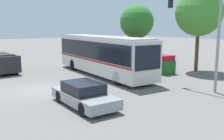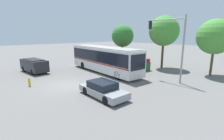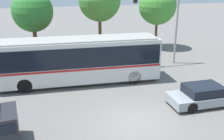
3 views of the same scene
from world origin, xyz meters
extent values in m
plane|color=slate|center=(0.00, 0.00, 0.00)|extent=(140.00, 140.00, 0.00)
cube|color=silver|center=(-2.15, 6.59, 1.74)|extent=(12.37, 3.33, 2.97)
cube|color=black|center=(-2.15, 6.59, 2.21)|extent=(12.13, 3.35, 1.43)
cube|color=#B21E1E|center=(-2.15, 6.59, 1.38)|extent=(12.25, 3.35, 0.14)
cube|color=black|center=(3.98, 6.21, 2.09)|extent=(0.20, 2.18, 1.66)
cube|color=#959592|center=(-2.15, 6.59, 3.27)|extent=(11.87, 3.09, 0.10)
cylinder|color=black|center=(2.07, 7.46, 0.50)|extent=(1.02, 0.36, 1.00)
cylinder|color=black|center=(1.93, 5.20, 0.50)|extent=(1.02, 0.36, 1.00)
cylinder|color=black|center=(-5.62, 7.95, 0.50)|extent=(1.02, 0.36, 1.00)
cylinder|color=black|center=(-5.76, 5.68, 0.50)|extent=(1.02, 0.36, 1.00)
cube|color=gray|center=(4.82, 0.79, 0.45)|extent=(4.44, 1.94, 0.53)
cube|color=black|center=(4.71, 0.79, 0.98)|extent=(2.24, 1.67, 0.54)
cylinder|color=black|center=(6.20, 1.58, 0.33)|extent=(0.67, 0.23, 0.66)
cylinder|color=black|center=(3.51, 1.63, 0.33)|extent=(0.67, 0.23, 0.66)
cylinder|color=black|center=(3.48, 0.00, 0.33)|extent=(0.67, 0.23, 0.66)
cylinder|color=gray|center=(7.28, 8.98, 3.39)|extent=(0.18, 0.18, 6.78)
cylinder|color=green|center=(3.31, 9.10, 5.64)|extent=(0.18, 0.02, 0.18)
cube|color=#286028|center=(-1.99, 11.22, 0.60)|extent=(7.10, 1.44, 1.20)
cube|color=#B7192D|center=(-1.99, 11.22, 1.42)|extent=(6.95, 1.37, 0.45)
cylinder|color=brown|center=(-4.89, 12.97, 1.67)|extent=(0.37, 0.37, 3.33)
sphere|color=#2D752D|center=(-4.89, 12.97, 4.64)|extent=(3.65, 3.65, 3.65)
cylinder|color=brown|center=(1.65, 14.70, 1.92)|extent=(0.33, 0.33, 3.85)
sphere|color=#479338|center=(1.65, 14.70, 5.39)|extent=(4.29, 4.29, 4.29)
cylinder|color=brown|center=(8.20, 14.94, 1.59)|extent=(0.28, 0.28, 3.18)
sphere|color=#479338|center=(8.20, 14.94, 4.65)|extent=(4.09, 4.09, 4.09)
camera|label=1|loc=(16.34, -5.77, 4.19)|focal=41.24mm
camera|label=2|loc=(14.65, -7.19, 4.96)|focal=26.50mm
camera|label=3|loc=(-4.57, -11.47, 7.13)|focal=41.44mm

